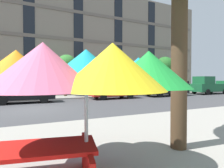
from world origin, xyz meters
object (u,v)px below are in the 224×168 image
street_tree_middle (66,67)px  picnic_table (36,165)px  pickup_black (164,87)px  sedan_red (113,89)px  patio_umbrella (86,70)px  sedan_black (23,91)px  street_tree_right (165,67)px  pickup_green (208,86)px

street_tree_middle → picnic_table: street_tree_middle is taller
pickup_black → street_tree_middle: size_ratio=1.17×
sedan_red → street_tree_middle: bearing=138.2°
street_tree_middle → patio_umbrella: 16.28m
sedan_black → patio_umbrella: 12.79m
sedan_black → street_tree_right: size_ratio=0.90×
pickup_green → pickup_black: bearing=180.0°
pickup_black → picnic_table: bearing=-136.9°
sedan_black → picnic_table: bearing=-88.4°
street_tree_middle → picnic_table: (-3.55, -15.89, -2.60)m
sedan_red → pickup_black: (6.20, 0.00, 0.08)m
pickup_black → picnic_table: pickup_black is taller
street_tree_right → picnic_table: (-16.46, -15.87, -3.05)m
pickup_black → street_tree_right: (3.02, 3.28, 2.51)m
pickup_green → street_tree_middle: street_tree_middle is taller
sedan_red → street_tree_right: 10.12m
sedan_red → sedan_black: bearing=180.0°
picnic_table → pickup_black: bearing=43.1°
patio_umbrella → sedan_black: bearing=95.0°
sedan_red → street_tree_middle: street_tree_middle is taller
pickup_black → street_tree_middle: 10.63m
sedan_red → pickup_black: 6.20m
pickup_green → picnic_table: (-20.53, -12.59, -0.54)m
sedan_black → patio_umbrella: size_ratio=1.37×
street_tree_right → patio_umbrella: 22.45m
pickup_black → pickup_green: 7.09m
street_tree_middle → patio_umbrella: (-2.79, -16.00, -1.15)m
street_tree_middle → picnic_table: bearing=-102.6°
sedan_black → street_tree_middle: size_ratio=1.01×
street_tree_right → patio_umbrella: street_tree_right is taller
street_tree_middle → street_tree_right: (12.90, -0.02, 0.45)m
street_tree_right → picnic_table: 23.07m
pickup_black → sedan_red: bearing=-180.0°
pickup_black → picnic_table: size_ratio=2.46×
street_tree_right → street_tree_middle: bearing=179.9°
sedan_red → picnic_table: 14.53m
sedan_red → pickup_black: pickup_black is taller
pickup_black → street_tree_right: 5.11m
pickup_green → street_tree_right: street_tree_right is taller
pickup_black → pickup_green: bearing=0.0°
pickup_green → picnic_table: 24.09m
sedan_red → pickup_green: size_ratio=0.86×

